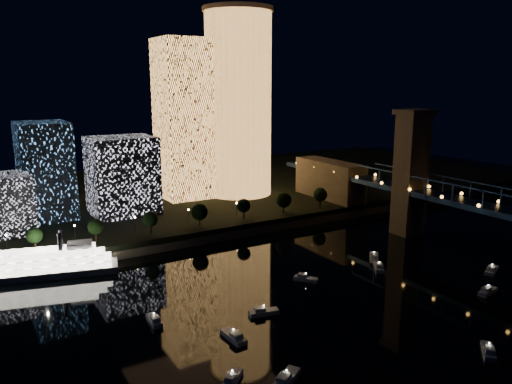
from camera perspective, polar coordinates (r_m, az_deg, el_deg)
ground at (r=137.08m, az=13.72°, el=-14.02°), size 520.00×520.00×0.00m
far_bank at (r=267.56m, az=-10.92°, el=-0.27°), size 420.00×160.00×5.00m
seawall at (r=198.56m, az=-3.07°, el=-4.80°), size 420.00×6.00×3.00m
tower_cylindrical at (r=248.38m, az=-2.01°, el=10.07°), size 34.00×34.00×89.87m
tower_rectangular at (r=244.50m, az=-8.21°, el=8.19°), size 23.70×23.70×75.41m
midrise_blocks at (r=213.62m, az=-23.42°, el=0.92°), size 92.60×43.82×39.62m
riverboat at (r=173.79m, az=-23.85°, el=-7.65°), size 49.50×21.30×14.65m
motorboats at (r=139.67m, az=10.60°, el=-12.98°), size 112.01×67.11×2.78m
esplanade_trees at (r=191.65m, az=-10.55°, el=-2.84°), size 166.49×6.77×8.89m
street_lamps at (r=194.76m, az=-13.66°, el=-3.18°), size 132.70×0.70×5.65m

